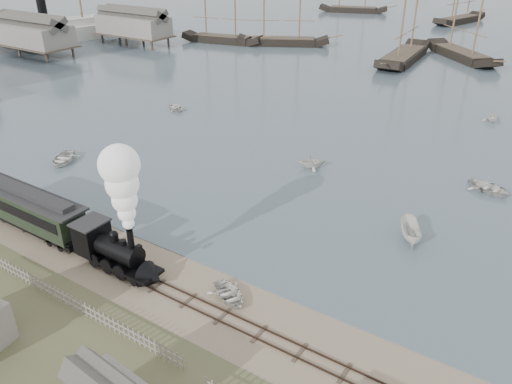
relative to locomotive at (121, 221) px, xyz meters
The scene contains 16 objects.
ground 8.59m from the locomotive, 16.05° to the left, with size 600.00×600.00×0.00m, color tan.
rail_track 8.33m from the locomotive, ahead, with size 120.00×1.80×0.16m.
picket_fence_west 6.83m from the locomotive, 84.86° to the right, with size 19.00×0.10×1.20m, color gray, non-canonical shape.
western_wharf 80.82m from the locomotive, 148.69° to the left, with size 36.00×56.00×8.00m, color gray, non-canonical shape.
locomotive is the anchor object (origin of this frame).
passenger_coach 12.47m from the locomotive, behind, with size 14.03×2.71×3.41m.
beached_dinghy 9.48m from the locomotive, 12.38° to the left, with size 3.48×2.49×0.72m, color silver.
steamship 98.00m from the locomotive, 146.85° to the left, with size 44.92×7.49×9.83m, color silver, non-canonical shape.
rowboat_0 24.25m from the locomotive, 153.41° to the left, with size 4.34×3.10×0.90m, color silver.
rowboat_1 25.17m from the locomotive, 83.44° to the left, with size 2.92×2.52×1.54m, color silver.
rowboat_2 23.52m from the locomotive, 44.75° to the left, with size 3.94×1.48×1.52m, color silver.
rowboat_3 35.98m from the locomotive, 55.18° to the left, with size 4.26×3.04×0.88m, color silver.
rowboat_6 40.01m from the locomotive, 126.16° to the left, with size 3.40×2.43×0.70m, color silver.
rowboat_7 54.70m from the locomotive, 72.48° to the left, with size 2.84×2.46×1.50m, color silver.
schooner_2 89.94m from the locomotive, 87.77° to the left, with size 21.74×5.02×20.00m, color black, non-canonical shape.
schooner_10 81.72m from the locomotive, 94.07° to the left, with size 24.74×5.71×20.00m, color black, non-canonical shape.
Camera 1 is at (18.21, -22.56, 23.10)m, focal length 35.00 mm.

